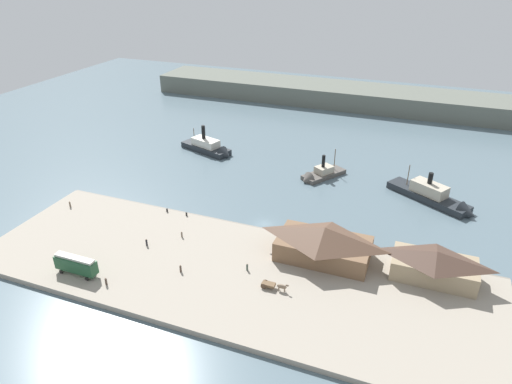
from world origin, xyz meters
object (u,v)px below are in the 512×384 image
Objects in this scene: ferry_shed_central_terminal at (435,264)px; pedestrian_near_east_shed at (182,234)px; street_tram at (76,264)px; ferry_outer_harbor at (319,175)px; ferry_shed_west_terminal at (324,242)px; pedestrian_near_cart at (147,242)px; pedestrian_walking_east at (247,267)px; ferry_moored_west at (210,148)px; mooring_post_center_west at (186,214)px; ferry_approaching_east at (436,198)px; pedestrian_standing_center at (181,269)px; mooring_post_east at (167,210)px; pedestrian_at_waters_edge at (106,282)px; pedestrian_walking_west at (70,204)px; horse_cart at (274,285)px.

ferry_shed_central_terminal is 11.11× the size of pedestrian_near_east_shed.
ferry_outer_harbor is (34.76, 65.04, -2.60)m from street_tram.
ferry_shed_west_terminal is 11.30× the size of pedestrian_near_cart.
pedestrian_walking_east reaches higher than pedestrian_near_east_shed.
pedestrian_near_east_shed is 0.07× the size of ferry_moored_west.
pedestrian_near_cart is at bearing 61.93° from street_tram.
ferry_shed_west_terminal is at bearing -176.95° from ferry_shed_central_terminal.
ferry_shed_central_terminal is at bearing 17.49° from pedestrian_walking_east.
mooring_post_center_west is 0.04× the size of ferry_approaching_east.
mooring_post_center_west is (-36.50, 5.15, -3.42)m from ferry_shed_west_terminal.
pedestrian_near_cart is 0.09× the size of ferry_moored_west.
ferry_shed_central_terminal reaches higher than pedestrian_standing_center.
pedestrian_standing_center reaches higher than mooring_post_east.
ferry_moored_west is (-12.23, 57.30, -0.37)m from pedestrian_near_cart.
pedestrian_near_cart is (-0.25, 14.87, 0.02)m from pedestrian_at_waters_edge.
pedestrian_near_east_shed is at bearing -143.28° from ferry_approaching_east.
pedestrian_walking_west is at bearing 171.17° from pedestrian_walking_east.
pedestrian_standing_center reaches higher than mooring_post_center_west.
pedestrian_walking_west is 0.11× the size of ferry_outer_harbor.
pedestrian_walking_east is 0.08× the size of ferry_moored_west.
mooring_post_center_west is (-3.80, 9.14, -0.24)m from pedestrian_near_east_shed.
ferry_shed_central_terminal is 59.28m from mooring_post_center_west.
pedestrian_near_east_shed is at bearing -67.42° from mooring_post_center_west.
ferry_outer_harbor reaches higher than pedestrian_near_cart.
pedestrian_at_waters_edge is 73.23m from ferry_moored_west.
pedestrian_near_cart reaches higher than mooring_post_east.
ferry_moored_west reaches higher than ferry_approaching_east.
ferry_moored_west reaches higher than ferry_shed_central_terminal.
pedestrian_near_east_shed is 0.87× the size of pedestrian_standing_center.
pedestrian_at_waters_edge is 28.52m from pedestrian_walking_east.
pedestrian_walking_west is at bearing -178.35° from ferry_shed_west_terminal.
pedestrian_at_waters_edge is at bearing -89.05° from pedestrian_near_cart.
horse_cart is 0.27× the size of ferry_moored_west.
ferry_approaching_east is (35.93, 47.22, -0.30)m from pedestrian_walking_east.
ferry_outer_harbor is at bearing 61.88° from street_tram.
ferry_moored_west is at bearing 147.79° from ferry_shed_central_terminal.
ferry_shed_central_terminal is 9.44× the size of pedestrian_near_cart.
mooring_post_center_west is 1.00× the size of mooring_post_east.
pedestrian_near_cart is (-31.90, 4.00, -0.11)m from horse_cart.
ferry_shed_central_terminal is at bearing 23.20° from pedestrian_at_waters_edge.
ferry_moored_west reaches higher than mooring_post_center_west.
street_tram is 10.44× the size of mooring_post_center_west.
pedestrian_near_cart reaches higher than pedestrian_at_waters_edge.
pedestrian_near_cart is 1.18× the size of pedestrian_near_east_shed.
horse_cart is 3.22× the size of pedestrian_at_waters_edge.
mooring_post_center_west is (-10.13, 20.89, -0.34)m from pedestrian_standing_center.
ferry_outer_harbor is at bearing 49.21° from mooring_post_east.
ferry_moored_west is (-50.64, 47.33, -3.43)m from ferry_shed_west_terminal.
ferry_shed_west_terminal is at bearing -121.03° from ferry_approaching_east.
ferry_shed_west_terminal is at bearing -8.04° from mooring_post_center_west.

